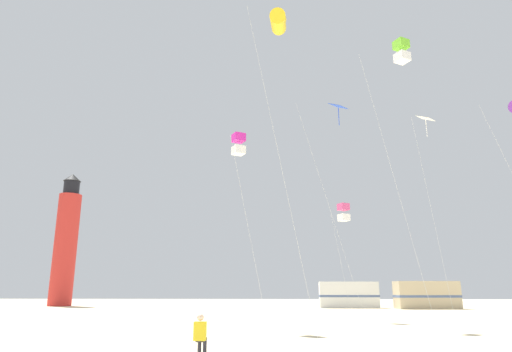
% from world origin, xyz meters
% --- Properties ---
extents(kite_flyer_standing, '(0.35, 0.52, 1.16)m').
position_xyz_m(kite_flyer_standing, '(-1.48, 6.39, 0.61)').
color(kite_flyer_standing, yellow).
rests_on(kite_flyer_standing, ground).
extents(kite_diamond_blue, '(3.15, 3.15, 12.60)m').
position_xyz_m(kite_diamond_blue, '(4.30, 17.56, 11.76)').
color(kite_diamond_blue, silver).
rests_on(kite_diamond_blue, ground).
extents(kite_box_magenta, '(1.95, 1.95, 9.99)m').
position_xyz_m(kite_box_magenta, '(-1.30, 15.52, 9.39)').
color(kite_box_magenta, silver).
rests_on(kite_box_magenta, ground).
extents(kite_diamond_white, '(1.53, 1.53, 12.38)m').
position_xyz_m(kite_diamond_white, '(9.93, 19.32, 11.58)').
color(kite_diamond_white, silver).
rests_on(kite_diamond_white, ground).
extents(kite_box_rainbow, '(1.28, 1.28, 7.34)m').
position_xyz_m(kite_box_rainbow, '(5.00, 21.93, 6.76)').
color(kite_box_rainbow, silver).
rests_on(kite_box_rainbow, ground).
extents(kite_box_lime, '(2.49, 2.49, 13.86)m').
position_xyz_m(kite_box_lime, '(6.96, 13.07, 13.24)').
color(kite_box_lime, silver).
rests_on(kite_box_lime, ground).
extents(kite_tube_gold, '(2.65, 2.62, 14.62)m').
position_xyz_m(kite_tube_gold, '(0.90, 11.19, 13.91)').
color(kite_tube_gold, silver).
rests_on(kite_tube_gold, ground).
extents(lighthouse_distant, '(2.80, 2.80, 16.80)m').
position_xyz_m(lighthouse_distant, '(-26.41, 48.78, 7.84)').
color(lighthouse_distant, red).
rests_on(lighthouse_distant, ground).
extents(rv_van_white, '(6.50, 2.52, 2.80)m').
position_xyz_m(rv_van_white, '(8.35, 44.80, 1.39)').
color(rv_van_white, white).
rests_on(rv_van_white, ground).
extents(rv_van_tan, '(6.60, 2.82, 2.80)m').
position_xyz_m(rv_van_tan, '(16.09, 42.26, 1.39)').
color(rv_van_tan, '#C6B28C').
rests_on(rv_van_tan, ground).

